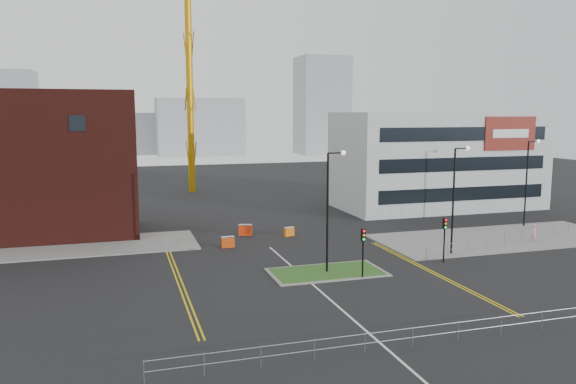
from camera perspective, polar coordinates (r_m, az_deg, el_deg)
name	(u,v)px	position (r m, az deg, el deg)	size (l,w,h in m)	color
ground	(343,311)	(34.90, 5.63, -11.94)	(200.00, 200.00, 0.00)	black
pavement_left	(34,250)	(54.06, -24.36, -5.35)	(28.00, 8.00, 0.12)	slate
pavement_right	(500,238)	(57.48, 20.75, -4.39)	(24.00, 10.00, 0.12)	slate
island_kerb	(327,272)	(42.66, 3.97, -8.13)	(8.60, 4.60, 0.08)	slate
grass_island	(327,272)	(42.66, 3.97, -8.11)	(8.00, 4.00, 0.12)	#28551C
brick_building	(4,167)	(59.35, -26.86, 2.28)	(24.20, 10.07, 14.24)	#441511
office_block	(437,160)	(73.53, 14.91, 3.16)	(25.00, 12.20, 12.00)	#A8ABAD
tower_crane	(226,4)	(87.76, -6.29, 18.41)	(52.88, 5.68, 40.42)	#C1860B
streetlamp_island	(330,202)	(41.57, 4.33, -0.97)	(1.46, 0.36, 9.18)	black
streetlamp_right_near	(456,191)	(48.87, 16.68, 0.06)	(1.46, 0.36, 9.18)	black
streetlamp_right_far	(528,176)	(63.61, 23.23, 1.52)	(1.46, 0.36, 9.18)	black
traffic_light_island	(363,244)	(40.98, 7.65, -5.21)	(0.28, 0.33, 3.65)	black
traffic_light_right	(445,231)	(46.47, 15.64, -3.86)	(0.28, 0.33, 3.65)	black
railing_front	(389,336)	(29.55, 10.26, -14.20)	(24.05, 0.05, 1.10)	gray
railing_left	(142,245)	(49.55, -14.59, -5.25)	(6.05, 0.05, 1.10)	gray
railing_right	(505,237)	(54.50, 21.14, -4.30)	(19.05, 5.05, 1.10)	gray
centre_line	(331,301)	(36.65, 4.41, -10.94)	(0.15, 30.00, 0.01)	silver
yellow_left_a	(176,278)	(42.13, -11.32, -8.53)	(0.12, 24.00, 0.01)	gold
yellow_left_b	(180,277)	(42.16, -10.91, -8.51)	(0.12, 24.00, 0.01)	gold
yellow_right_a	(429,272)	(44.15, 14.14, -7.85)	(0.12, 20.00, 0.01)	gold
yellow_right_b	(433,271)	(44.30, 14.47, -7.81)	(0.12, 20.00, 0.01)	gold
skyline_b	(200,127)	(161.89, -8.95, 6.54)	(24.00, 12.00, 16.00)	gray
skyline_c	(322,106)	(165.64, 3.47, 8.73)	(14.00, 12.00, 28.00)	gray
skyline_d	(133,133)	(170.41, -15.45, 5.75)	(30.00, 12.00, 12.00)	gray
pedestrian	(534,234)	(56.52, 23.73, -3.91)	(0.64, 0.42, 1.76)	pink
barrier_left	(228,242)	(50.48, -6.14, -5.03)	(1.21, 0.49, 0.99)	#C53D0A
barrier_mid	(289,231)	(54.77, 0.10, -4.01)	(1.10, 0.65, 0.88)	orange
barrier_right	(245,229)	(55.23, -4.36, -3.81)	(1.36, 0.83, 1.09)	red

